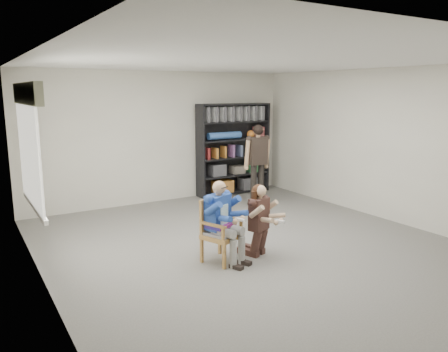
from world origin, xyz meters
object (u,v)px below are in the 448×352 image
kneeling_woman (260,221)px  standing_man (258,166)px  bookshelf (234,149)px  seated_man (222,221)px  armchair (222,231)px

kneeling_woman → standing_man: size_ratio=0.63×
bookshelf → standing_man: 1.30m
standing_man → seated_man: bearing=-128.0°
seated_man → bookshelf: 4.25m
armchair → bookshelf: bearing=33.7°
armchair → seated_man: 0.14m
armchair → standing_man: 3.14m
seated_man → kneeling_woman: 0.59m
armchair → bookshelf: (2.42, 3.47, 0.60)m
kneeling_woman → seated_man: bearing=146.9°
armchair → standing_man: standing_man is taller
armchair → kneeling_woman: size_ratio=0.84×
seated_man → standing_man: bearing=23.7°
kneeling_woman → bookshelf: size_ratio=0.51×
armchair → seated_man: seated_man is taller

